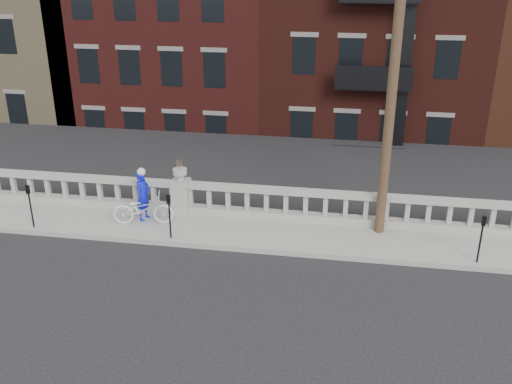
% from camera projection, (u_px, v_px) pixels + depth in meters
% --- Properties ---
extents(ground, '(120.00, 120.00, 0.00)m').
position_uv_depth(ground, '(139.00, 280.00, 14.78)').
color(ground, black).
rests_on(ground, ground).
extents(sidewalk, '(32.00, 2.20, 0.15)m').
position_uv_depth(sidewalk, '(173.00, 227.00, 17.47)').
color(sidewalk, gray).
rests_on(sidewalk, ground).
extents(balustrade, '(28.00, 0.34, 1.03)m').
position_uv_depth(balustrade, '(181.00, 198.00, 18.12)').
color(balustrade, gray).
rests_on(balustrade, sidewalk).
extents(planter_pedestal, '(0.55, 0.55, 1.76)m').
position_uv_depth(planter_pedestal, '(181.00, 192.00, 18.04)').
color(planter_pedestal, gray).
rests_on(planter_pedestal, sidewalk).
extents(lower_level, '(80.00, 44.00, 20.80)m').
position_uv_depth(lower_level, '(278.00, 45.00, 34.60)').
color(lower_level, '#605E59').
rests_on(lower_level, ground).
extents(utility_pole, '(1.60, 0.28, 10.00)m').
position_uv_depth(utility_pole, '(395.00, 59.00, 15.06)').
color(utility_pole, '#422D1E').
rests_on(utility_pole, sidewalk).
extents(parking_meter_a, '(0.10, 0.09, 1.36)m').
position_uv_depth(parking_meter_a, '(30.00, 201.00, 16.98)').
color(parking_meter_a, black).
rests_on(parking_meter_a, sidewalk).
extents(parking_meter_b, '(0.10, 0.09, 1.36)m').
position_uv_depth(parking_meter_b, '(169.00, 211.00, 16.31)').
color(parking_meter_b, black).
rests_on(parking_meter_b, sidewalk).
extents(parking_meter_c, '(0.10, 0.09, 1.36)m').
position_uv_depth(parking_meter_c, '(482.00, 234.00, 15.01)').
color(parking_meter_c, black).
rests_on(parking_meter_c, sidewalk).
extents(bicycle, '(1.94, 1.00, 0.97)m').
position_uv_depth(bicycle, '(143.00, 209.00, 17.34)').
color(bicycle, silver).
rests_on(bicycle, sidewalk).
extents(cyclist, '(0.50, 0.65, 1.59)m').
position_uv_depth(cyclist, '(143.00, 196.00, 17.51)').
color(cyclist, '#0E15D3').
rests_on(cyclist, sidewalk).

